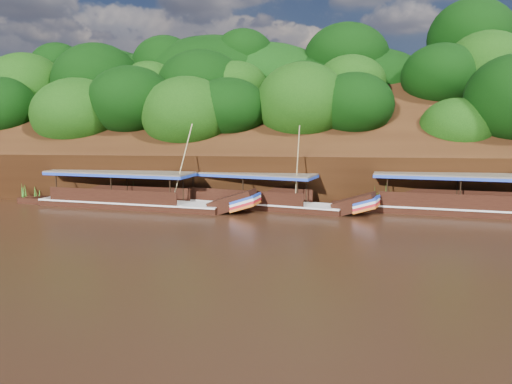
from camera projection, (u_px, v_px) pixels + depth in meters
ground at (281, 235)px, 27.40m from camera, size 160.00×160.00×0.00m
riverbank at (295, 165)px, 49.49m from camera, size 120.00×30.06×19.40m
boat_0 at (486, 206)px, 33.04m from camera, size 16.85×5.24×6.90m
boat_1 at (268, 201)px, 35.56m from camera, size 14.60×6.12×6.39m
boat_2 at (141, 200)px, 35.76m from camera, size 16.67×4.99×6.51m
reeds at (238, 193)px, 36.99m from camera, size 47.44×2.25×1.98m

